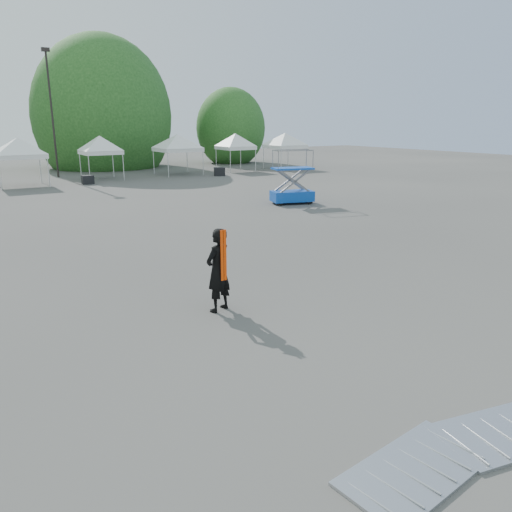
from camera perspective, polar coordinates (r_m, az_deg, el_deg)
ground at (r=12.94m, az=-5.86°, el=-4.90°), size 120.00×120.00×0.00m
light_pole_east at (r=43.72m, az=-22.36°, el=15.55°), size 0.60×0.25×9.80m
tree_mid_e at (r=51.93m, az=-17.09°, el=15.03°), size 5.12×5.12×7.79m
tree_far_e at (r=55.18m, az=-2.91°, el=14.37°), size 3.84×3.84×5.84m
tent_e at (r=38.48m, az=-25.58°, el=11.73°), size 4.53×4.53×3.88m
tent_f at (r=40.83m, az=-17.45°, el=12.61°), size 3.94×3.94×3.88m
tent_g at (r=43.24m, az=-9.00°, el=13.22°), size 4.71×4.71×3.88m
tent_h at (r=45.66m, az=-2.37°, el=13.48°), size 3.95×3.95×3.88m
tent_extra_8 at (r=47.93m, az=3.34°, el=13.55°), size 4.38×4.38×3.88m
man at (r=11.83m, az=-4.34°, el=-1.62°), size 0.86×0.72×2.03m
scissor_lift at (r=27.56m, az=4.18°, el=9.00°), size 2.47×1.69×2.91m
barrier_left at (r=7.38m, az=17.72°, el=-22.21°), size 2.24×1.29×0.07m
barrier_mid at (r=8.61m, az=27.06°, el=-17.37°), size 2.40×1.54×0.07m
crate_mid at (r=38.28m, az=-18.68°, el=8.25°), size 0.82×0.65×0.62m
crate_east at (r=42.03m, az=-4.20°, el=9.59°), size 1.07×0.96×0.68m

